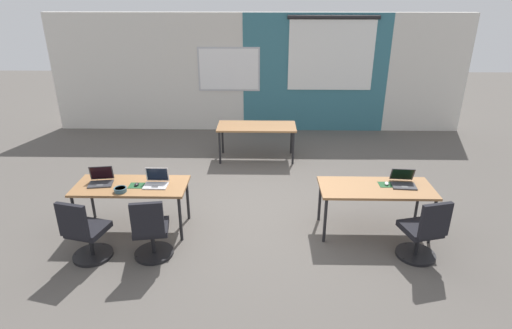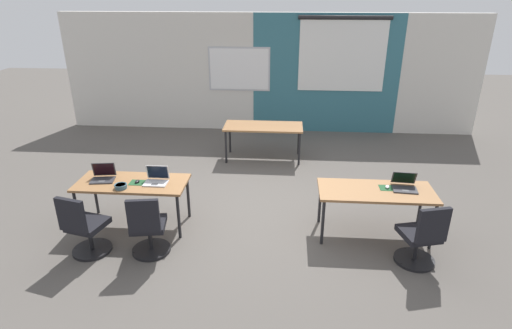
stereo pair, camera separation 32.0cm
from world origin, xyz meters
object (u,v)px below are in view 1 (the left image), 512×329
(mouse_near_left_inner, at_px, (137,184))
(chair_near_right_end, at_px, (423,234))
(laptop_near_left_inner, at_px, (156,182))
(chair_near_left_end, at_px, (86,235))
(laptop_near_left_end, at_px, (101,180))
(desk_far_center, at_px, (257,128))
(mouse_near_right_end, at_px, (387,183))
(desk_near_left, at_px, (131,189))
(desk_near_right, at_px, (376,191))
(laptop_near_right_end, at_px, (403,182))
(snack_bowl, at_px, (120,189))
(chair_near_left_inner, at_px, (151,233))

(mouse_near_left_inner, distance_m, chair_near_right_end, 3.95)
(laptop_near_left_inner, height_order, chair_near_left_end, laptop_near_left_inner)
(laptop_near_left_end, relative_size, chair_near_left_end, 0.40)
(desk_far_center, distance_m, mouse_near_right_end, 3.33)
(mouse_near_right_end, distance_m, chair_near_right_end, 0.90)
(desk_far_center, xyz_separation_m, mouse_near_left_inner, (-1.66, -2.83, 0.08))
(chair_near_left_end, xyz_separation_m, chair_near_right_end, (4.36, 0.10, 0.00))
(desk_near_left, distance_m, desk_near_right, 3.50)
(laptop_near_left_inner, relative_size, laptop_near_right_end, 0.94)
(desk_near_left, distance_m, snack_bowl, 0.25)
(desk_near_right, height_order, laptop_near_left_inner, laptop_near_left_inner)
(laptop_near_left_end, bearing_deg, mouse_near_left_inner, -16.14)
(mouse_near_right_end, bearing_deg, laptop_near_left_inner, -178.80)
(laptop_near_left_inner, relative_size, chair_near_left_inner, 0.36)
(mouse_near_left_inner, relative_size, snack_bowl, 0.61)
(laptop_near_right_end, bearing_deg, desk_near_left, -174.25)
(laptop_near_left_end, bearing_deg, chair_near_right_end, -18.09)
(chair_near_left_inner, xyz_separation_m, chair_near_right_end, (3.53, 0.04, 0.00))
(mouse_near_right_end, bearing_deg, chair_near_right_end, -68.16)
(desk_near_left, height_order, mouse_near_left_inner, mouse_near_left_inner)
(chair_near_right_end, bearing_deg, mouse_near_left_inner, -24.26)
(desk_far_center, xyz_separation_m, snack_bowl, (-1.83, -3.02, 0.10))
(chair_near_left_inner, xyz_separation_m, chair_near_left_end, (-0.84, -0.06, 0.00))
(desk_near_right, bearing_deg, desk_near_left, 180.00)
(laptop_near_left_end, height_order, mouse_near_right_end, laptop_near_left_end)
(desk_near_right, relative_size, chair_near_left_end, 1.74)
(mouse_near_right_end, distance_m, snack_bowl, 3.75)
(chair_near_right_end, height_order, snack_bowl, chair_near_right_end)
(chair_near_left_end, bearing_deg, desk_near_right, -154.54)
(mouse_near_right_end, bearing_deg, desk_near_right, -155.08)
(desk_far_center, xyz_separation_m, mouse_near_right_end, (1.91, -2.72, 0.08))
(desk_near_right, bearing_deg, chair_near_right_end, -55.60)
(desk_near_left, bearing_deg, chair_near_right_end, -9.78)
(chair_near_right_end, xyz_separation_m, snack_bowl, (-4.05, 0.47, 0.38))
(desk_near_right, xyz_separation_m, chair_near_left_inner, (-3.06, -0.73, -0.28))
(desk_near_right, relative_size, snack_bowl, 9.01)
(laptop_near_left_inner, xyz_separation_m, mouse_near_left_inner, (-0.28, -0.03, -0.03))
(mouse_near_left_inner, xyz_separation_m, laptop_near_right_end, (3.81, 0.11, 0.03))
(mouse_near_left_inner, bearing_deg, snack_bowl, -131.39)
(desk_far_center, relative_size, mouse_near_right_end, 14.46)
(desk_near_right, distance_m, chair_near_left_inner, 3.16)
(laptop_near_right_end, bearing_deg, laptop_near_left_inner, -174.24)
(desk_near_right, relative_size, chair_near_right_end, 1.74)
(desk_near_left, height_order, laptop_near_left_end, laptop_near_left_end)
(desk_near_left, xyz_separation_m, desk_near_right, (3.50, 0.00, 0.00))
(desk_far_center, height_order, laptop_near_right_end, laptop_near_right_end)
(mouse_near_right_end, bearing_deg, desk_far_center, 125.09)
(mouse_near_left_inner, xyz_separation_m, mouse_near_right_end, (3.57, 0.10, 0.00))
(desk_near_left, bearing_deg, chair_near_left_end, -116.72)
(desk_far_center, relative_size, laptop_near_left_end, 4.35)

